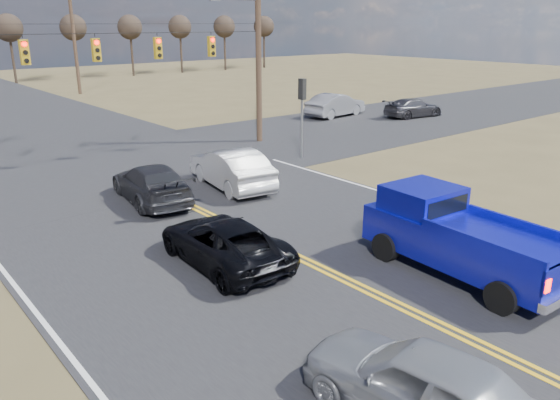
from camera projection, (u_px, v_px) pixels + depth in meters
ground at (425, 319)px, 12.47m from camera, size 160.00×160.00×0.00m
road_main at (197, 209)px, 19.81m from camera, size 14.00×120.00×0.02m
road_cross at (108, 166)px, 25.69m from camera, size 120.00×12.00×0.02m
signal_gantry at (110, 55)px, 24.26m from camera, size 19.60×4.83×10.00m
utility_poles at (105, 53)px, 23.33m from camera, size 19.60×58.32×10.00m
treeline at (33, 37)px, 30.50m from camera, size 87.00×117.80×7.40m
pickup_truck at (458, 237)px, 14.52m from camera, size 2.56×5.78×2.12m
silver_suv at (422, 385)px, 9.06m from camera, size 2.21×4.47×1.46m
black_suv at (224, 242)px, 15.20m from camera, size 2.38×4.75×1.29m
white_car_queue at (231, 168)px, 22.21m from camera, size 2.46×5.10×1.61m
dgrey_car_queue at (151, 183)px, 20.48m from camera, size 2.69×5.12×1.42m
cross_car_east_near at (335, 105)px, 39.06m from camera, size 2.33×5.16×1.64m
cross_car_east_far at (413, 108)px, 38.87m from camera, size 2.58×4.79×1.32m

